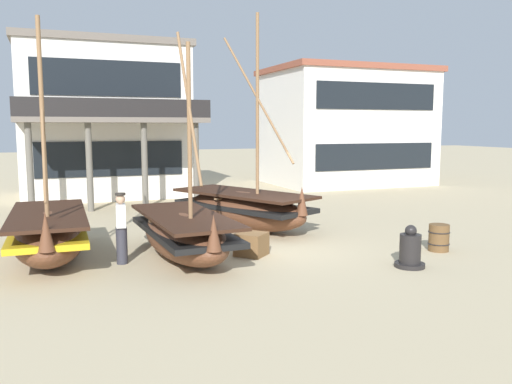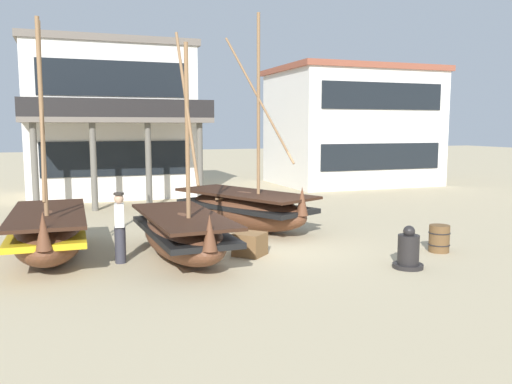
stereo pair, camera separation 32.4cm
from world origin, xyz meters
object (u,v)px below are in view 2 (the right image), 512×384
object	(u,v)px
fishing_boat_centre_large	(49,232)
fishing_boat_far_right	(183,234)
harbor_building_main	(110,120)
wooden_barrel	(439,239)
cargo_crate	(250,244)
fishing_boat_near_left	(245,208)
fisherman_by_hull	(120,228)
capstan_winch	(408,251)
harbor_building_annex	(352,126)

from	to	relation	value
fishing_boat_centre_large	fishing_boat_far_right	size ratio (longest dim) A/B	1.05
harbor_building_main	fishing_boat_centre_large	bearing A→B (deg)	-101.80
wooden_barrel	fishing_boat_centre_large	bearing A→B (deg)	163.92
wooden_barrel	harbor_building_main	xyz separation A→B (m)	(-6.94, 14.78, 3.18)
cargo_crate	harbor_building_main	world-z (taller)	harbor_building_main
wooden_barrel	fishing_boat_near_left	bearing A→B (deg)	128.93
fisherman_by_hull	capstan_winch	bearing A→B (deg)	-23.92
capstan_winch	harbor_building_main	xyz separation A→B (m)	(-5.22, 15.84, 3.14)
capstan_winch	cargo_crate	size ratio (longest dim) A/B	1.43
fisherman_by_hull	harbor_building_main	bearing A→B (deg)	85.98
harbor_building_annex	fishing_boat_far_right	bearing A→B (deg)	-132.60
harbor_building_main	fishing_boat_near_left	bearing A→B (deg)	-72.49
wooden_barrel	cargo_crate	size ratio (longest dim) A/B	1.01
cargo_crate	harbor_building_annex	bearing A→B (deg)	51.93
wooden_barrel	cargo_crate	distance (m)	4.91
fishing_boat_centre_large	fisherman_by_hull	bearing A→B (deg)	-33.41
fishing_boat_near_left	capstan_winch	distance (m)	6.02
fishing_boat_centre_large	fisherman_by_hull	size ratio (longest dim) A/B	3.40
capstan_winch	cargo_crate	world-z (taller)	capstan_winch
wooden_barrel	harbor_building_annex	distance (m)	16.91
fishing_boat_centre_large	fishing_boat_far_right	xyz separation A→B (m)	(3.10, -1.09, -0.04)
fishing_boat_near_left	fishing_boat_far_right	world-z (taller)	fishing_boat_near_left
harbor_building_annex	harbor_building_main	bearing A→B (deg)	-177.25
capstan_winch	harbor_building_annex	distance (m)	18.55
harbor_building_main	harbor_building_annex	xyz separation A→B (m)	(13.26, 0.64, -0.30)
fishing_boat_near_left	fishing_boat_centre_large	distance (m)	6.03
fishing_boat_near_left	fishing_boat_centre_large	bearing A→B (deg)	-161.75
harbor_building_annex	capstan_winch	bearing A→B (deg)	-116.00
fisherman_by_hull	harbor_building_annex	world-z (taller)	harbor_building_annex
fishing_boat_centre_large	capstan_winch	size ratio (longest dim) A/B	5.79
fishing_boat_centre_large	wooden_barrel	distance (m)	9.85
fishing_boat_near_left	harbor_building_annex	xyz separation A→B (m)	(10.05, 10.80, 2.57)
fisherman_by_hull	cargo_crate	distance (m)	3.20
harbor_building_main	cargo_crate	bearing A→B (deg)	-80.67
fishing_boat_near_left	wooden_barrel	bearing A→B (deg)	-51.07
wooden_barrel	fisherman_by_hull	bearing A→B (deg)	167.99
fisherman_by_hull	wooden_barrel	bearing A→B (deg)	-12.01
fisherman_by_hull	cargo_crate	bearing A→B (deg)	-6.51
capstan_winch	harbor_building_main	size ratio (longest dim) A/B	0.13
fishing_boat_centre_large	capstan_winch	xyz separation A→B (m)	(7.74, -3.78, -0.26)
fishing_boat_near_left	fishing_boat_far_right	bearing A→B (deg)	-131.40
fishing_boat_centre_large	cargo_crate	distance (m)	4.95
fishing_boat_centre_large	fisherman_by_hull	distance (m)	1.92
fishing_boat_centre_large	cargo_crate	size ratio (longest dim) A/B	8.30
fisherman_by_hull	capstan_winch	xyz separation A→B (m)	(6.14, -2.73, -0.45)
fishing_boat_centre_large	capstan_winch	distance (m)	8.62
fishing_boat_near_left	cargo_crate	distance (m)	3.47
fishing_boat_near_left	harbor_building_annex	distance (m)	14.98
fishing_boat_far_right	cargo_crate	size ratio (longest dim) A/B	7.92
wooden_barrel	cargo_crate	world-z (taller)	wooden_barrel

